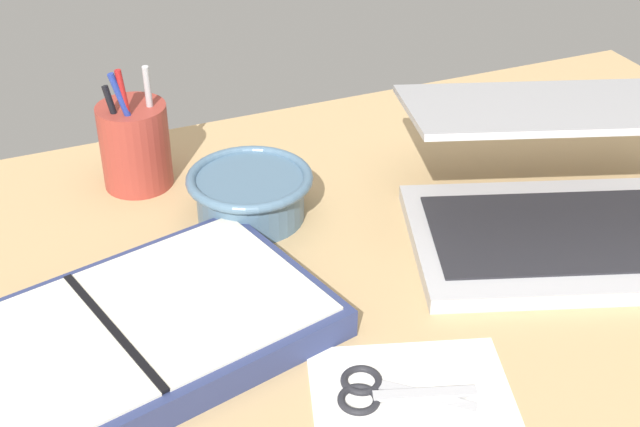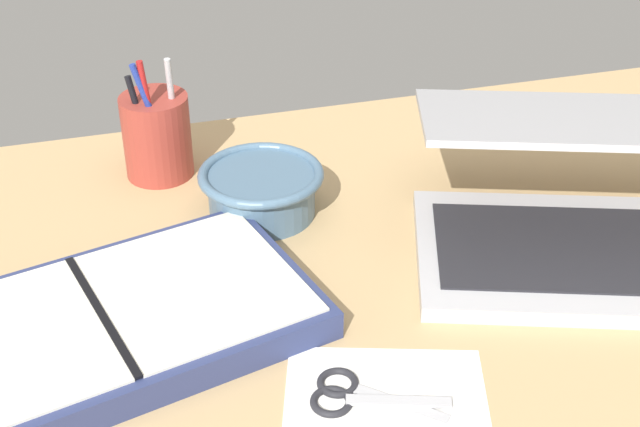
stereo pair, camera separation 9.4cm
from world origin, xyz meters
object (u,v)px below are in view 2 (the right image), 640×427
object	(u,v)px
laptop	(575,207)
planner	(103,327)
pen_cup	(157,135)
bowl	(262,189)
scissors	(350,395)

from	to	relation	value
laptop	planner	world-z (taller)	laptop
laptop	pen_cup	xyz separation A→B (cm)	(-42.31, 29.44, 0.29)
laptop	bowl	bearing A→B (deg)	171.87
planner	scissors	xyz separation A→B (cm)	(20.68, -14.20, -1.33)
scissors	planner	bearing A→B (deg)	175.77
bowl	pen_cup	bearing A→B (deg)	128.90
bowl	scissors	size ratio (longest dim) A/B	1.21
pen_cup	planner	world-z (taller)	pen_cup
pen_cup	scissors	size ratio (longest dim) A/B	1.34
bowl	scissors	bearing A→B (deg)	-88.93
laptop	planner	size ratio (longest dim) A/B	0.96
bowl	planner	distance (cm)	27.41
laptop	planner	xyz separation A→B (cm)	(-51.89, -2.15, -3.56)
laptop	scissors	size ratio (longest dim) A/B	3.50
pen_cup	laptop	bearing A→B (deg)	-34.84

